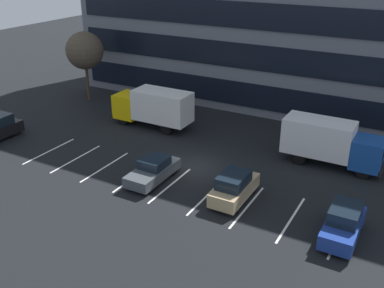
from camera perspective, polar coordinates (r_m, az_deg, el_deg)
ground_plane at (r=32.64m, az=0.02°, el=-3.00°), size 120.00×120.00×0.00m
lot_markings at (r=30.34m, az=-2.77°, el=-5.26°), size 22.54×5.40×0.01m
box_truck_yellow at (r=39.43m, az=-4.95°, el=4.83°), size 7.33×2.43×3.40m
box_truck_blue at (r=33.76m, az=17.26°, el=0.32°), size 7.19×2.38×3.33m
suv_navy at (r=26.18m, az=18.76°, el=-9.56°), size 1.77×4.17×1.89m
sedan_charcoal at (r=30.71m, az=-4.97°, el=-3.35°), size 1.86×4.45×1.59m
suv_tan at (r=28.35m, az=5.40°, el=-5.49°), size 1.78×4.20×1.90m
bare_tree at (r=46.92m, az=-13.54°, el=11.49°), size 3.76×3.76×7.04m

